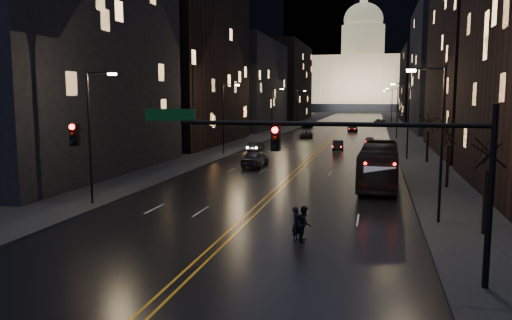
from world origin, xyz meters
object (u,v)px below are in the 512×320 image
Objects in this scene: bus at (379,165)px; receding_car_a at (338,146)px; oncoming_car_b at (256,146)px; pedestrian_a at (296,224)px; traffic_signal at (337,153)px; oncoming_car_a at (255,159)px; pedestrian_b at (305,224)px.

bus is 27.16m from receding_car_a.
pedestrian_a is (11.81, -40.43, 0.19)m from oncoming_car_b.
bus is 28.13m from oncoming_car_b.
pedestrian_a reaches higher than receding_car_a.
traffic_signal is at bearing -146.08° from pedestrian_a.
bus reaches higher than pedestrian_a.
traffic_signal is 9.97× the size of pedestrian_a.
oncoming_car_b is at bearing 107.26° from traffic_signal.
oncoming_car_a reaches higher than receding_car_a.
traffic_signal reaches higher than oncoming_car_a.
oncoming_car_a is 1.19× the size of receding_car_a.
bus reaches higher than oncoming_car_a.
pedestrian_a is 0.41m from pedestrian_b.
bus is at bearing -83.28° from receding_car_a.
receding_car_a is 2.43× the size of pedestrian_a.
receding_car_a is at bearing -161.62° from oncoming_car_b.
bus reaches higher than oncoming_car_b.
bus is 17.70m from pedestrian_b.
pedestrian_b is (8.75, -25.69, 0.05)m from oncoming_car_a.
traffic_signal is 49.23m from receding_car_a.
pedestrian_b reaches higher than pedestrian_a.
oncoming_car_b is 2.27× the size of pedestrian_b.
bus reaches higher than pedestrian_b.
oncoming_car_a is (-10.64, 30.69, -4.25)m from traffic_signal.
pedestrian_a is (-4.14, -17.28, -0.87)m from bus.
receding_car_a is at bearing -110.11° from oncoming_car_a.
receding_car_a is (-3.41, 48.92, -4.41)m from traffic_signal.
pedestrian_b is (12.22, -40.43, 0.23)m from oncoming_car_b.
traffic_signal is at bearing 110.66° from oncoming_car_a.
bus is at bearing 124.93° from oncoming_car_b.
bus is 6.84× the size of pedestrian_b.
oncoming_car_a is 2.90× the size of pedestrian_a.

